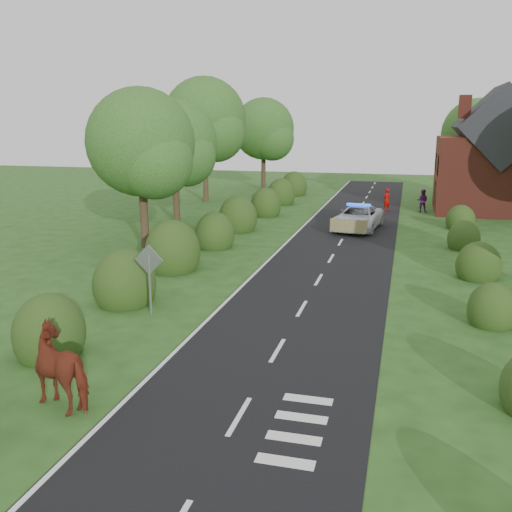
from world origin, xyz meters
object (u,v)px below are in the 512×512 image
(road_sign, at_px, (149,270))
(police_van, at_px, (358,218))
(pedestrian_purple, at_px, (422,201))
(pedestrian_red, at_px, (387,200))
(cow, at_px, (67,372))

(road_sign, height_order, police_van, road_sign)
(road_sign, height_order, pedestrian_purple, road_sign)
(pedestrian_red, bearing_deg, police_van, 37.83)
(cow, distance_m, police_van, 25.12)
(road_sign, relative_size, pedestrian_purple, 1.48)
(police_van, distance_m, pedestrian_purple, 9.18)
(pedestrian_red, distance_m, pedestrian_purple, 2.59)
(cow, distance_m, pedestrian_red, 33.46)
(cow, height_order, pedestrian_red, pedestrian_red)
(pedestrian_red, relative_size, pedestrian_purple, 1.00)
(road_sign, relative_size, pedestrian_red, 1.48)
(cow, height_order, police_van, police_van)
(cow, relative_size, pedestrian_red, 1.33)
(police_van, relative_size, pedestrian_red, 3.29)
(cow, bearing_deg, pedestrian_red, -175.22)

